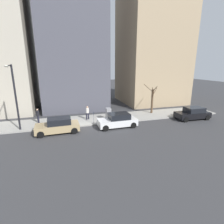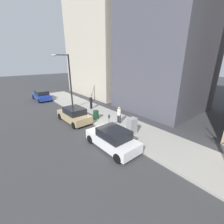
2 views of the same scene
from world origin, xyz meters
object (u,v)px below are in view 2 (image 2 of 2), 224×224
at_px(utility_box, 132,126).
at_px(pedestrian_near_meter, 119,114).
at_px(streetlamp, 68,78).
at_px(trash_bin, 96,115).
at_px(parked_car_tan, 74,115).
at_px(parking_meter, 109,120).
at_px(pedestrian_midblock, 91,102).
at_px(office_block_center, 171,4).
at_px(office_tower_right, 112,8).
at_px(parked_car_blue, 42,95).
at_px(parked_car_white, 112,139).

xyz_separation_m(utility_box, pedestrian_near_meter, (0.75, 2.43, 0.24)).
relative_size(streetlamp, trash_bin, 7.22).
height_order(parked_car_tan, parking_meter, parked_car_tan).
distance_m(pedestrian_midblock, office_block_center, 14.17).
bearing_deg(pedestrian_near_meter, pedestrian_midblock, -12.52).
xyz_separation_m(parked_car_tan, utility_box, (2.34, -5.85, 0.11)).
distance_m(parking_meter, office_tower_right, 22.07).
xyz_separation_m(streetlamp, pedestrian_midblock, (2.05, -1.57, -2.93)).
height_order(parked_car_tan, office_block_center, office_block_center).
bearing_deg(office_tower_right, parked_car_tan, -143.53).
xyz_separation_m(pedestrian_near_meter, pedestrian_midblock, (0.29, 5.62, 0.00)).
relative_size(parked_car_tan, trash_bin, 4.74).
relative_size(parked_car_blue, pedestrian_midblock, 2.56).
bearing_deg(pedestrian_midblock, pedestrian_near_meter, -110.81).
height_order(parked_car_white, office_tower_right, office_tower_right).
relative_size(parked_car_tan, office_tower_right, 0.15).
height_order(parked_car_blue, office_tower_right, office_tower_right).
distance_m(parking_meter, streetlamp, 8.23).
bearing_deg(streetlamp, parked_car_tan, -109.39).
xyz_separation_m(parked_car_tan, office_block_center, (11.23, -2.62, 11.12)).
bearing_deg(pedestrian_midblock, parking_meter, -125.12).
xyz_separation_m(pedestrian_midblock, office_block_center, (7.86, -4.82, 10.77)).
bearing_deg(utility_box, office_block_center, 19.94).
xyz_separation_m(office_block_center, office_tower_right, (1.61, 12.12, 2.52)).
xyz_separation_m(parked_car_white, parked_car_blue, (0.00, 17.53, 0.00)).
height_order(parked_car_blue, pedestrian_midblock, pedestrian_midblock).
bearing_deg(office_tower_right, streetlamp, -153.57).
xyz_separation_m(utility_box, office_block_center, (8.89, 3.23, 11.00)).
height_order(parked_car_white, office_block_center, office_block_center).
bearing_deg(pedestrian_midblock, parked_car_white, -130.04).
height_order(parked_car_white, utility_box, utility_box).
bearing_deg(trash_bin, parked_car_blue, 99.22).
bearing_deg(parking_meter, office_tower_right, 49.68).
bearing_deg(office_block_center, trash_bin, 170.53).
height_order(parked_car_blue, trash_bin, parked_car_blue).
distance_m(pedestrian_near_meter, office_block_center, 13.52).
bearing_deg(parked_car_white, utility_box, 8.33).
height_order(streetlamp, trash_bin, streetlamp).
xyz_separation_m(parking_meter, trash_bin, (0.45, 2.80, -0.38)).
distance_m(parked_car_tan, parking_meter, 4.16).
bearing_deg(office_block_center, utility_box, -160.06).
relative_size(parking_meter, office_block_center, 0.06).
xyz_separation_m(parked_car_blue, pedestrian_midblock, (3.44, -9.08, 0.35)).
distance_m(parked_car_white, parking_meter, 2.85).
xyz_separation_m(parked_car_tan, parking_meter, (1.49, -3.88, 0.24)).
bearing_deg(streetlamp, trash_bin, -82.74).
xyz_separation_m(utility_box, streetlamp, (-1.02, 9.62, 3.17)).
bearing_deg(pedestrian_near_meter, utility_box, 153.27).
distance_m(trash_bin, office_block_center, 14.67).
xyz_separation_m(utility_box, pedestrian_midblock, (1.03, 8.05, 0.24)).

